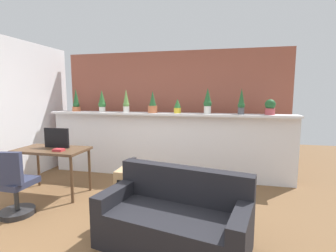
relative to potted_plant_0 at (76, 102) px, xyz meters
The scene contains 19 objects.
ground_plane 3.11m from the potted_plant_0, 46.26° to the right, with size 12.00×12.00×0.00m, color brown.
divider_wall 2.08m from the potted_plant_0, ahead, with size 4.72×0.16×1.22m, color white.
plant_shelf 1.91m from the potted_plant_0, ahead, with size 4.72×0.36×0.04m, color white.
brick_wall_behind 2.01m from the potted_plant_0, 17.86° to the left, with size 4.72×0.10×2.50m, color #9E5442.
potted_plant_0 is the anchor object (origin of this frame).
potted_plant_1 0.59m from the potted_plant_0, ahead, with size 0.15×0.15×0.43m.
potted_plant_2 1.13m from the potted_plant_0, ahead, with size 0.12×0.12×0.45m.
potted_plant_3 1.66m from the potted_plant_0, ahead, with size 0.18×0.18×0.41m.
potted_plant_4 2.14m from the potted_plant_0, ahead, with size 0.13×0.13×0.27m.
potted_plant_5 2.69m from the potted_plant_0, ahead, with size 0.15×0.15×0.47m.
potted_plant_6 3.28m from the potted_plant_0, ahead, with size 0.12×0.12×0.46m.
potted_plant_7 3.76m from the potted_plant_0, ahead, with size 0.18×0.18×0.27m.
desk 1.48m from the potted_plant_0, 75.13° to the right, with size 1.10×0.60×0.75m.
tv_monitor 1.31m from the potted_plant_0, 72.64° to the right, with size 0.43×0.04×0.32m, color black.
office_chair 2.30m from the potted_plant_0, 80.77° to the right, with size 0.48×0.49×0.91m.
side_cube_shelf 2.38m from the potted_plant_0, 36.12° to the right, with size 0.40×0.41×0.50m.
vase_on_shelf 2.28m from the potted_plant_0, 35.58° to the right, with size 0.07×0.07×0.19m, color #2D2D33.
book_on_desk 1.61m from the potted_plant_0, 68.06° to the right, with size 0.16×0.11×0.04m, color #B22D33.
couch 3.51m from the potted_plant_0, 40.46° to the right, with size 1.68×1.06×0.80m.
Camera 1 is at (1.12, -2.63, 1.62)m, focal length 26.71 mm.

